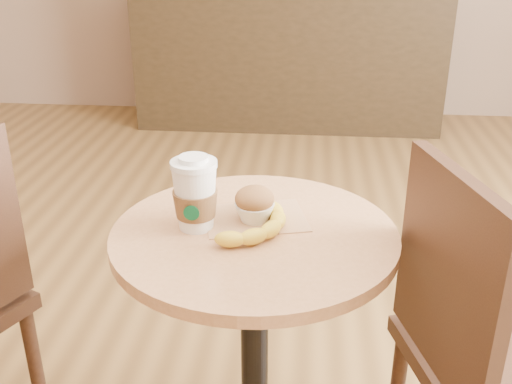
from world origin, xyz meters
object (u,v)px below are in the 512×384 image
Objects in this scene: muffin at (255,204)px; banana at (257,220)px; chair_right at (488,353)px; coffee_cup at (195,196)px; cafe_table at (255,312)px.

banana is at bearing -77.42° from muffin.
chair_right is 0.59m from banana.
muffin is 0.04m from banana.
banana is at bearing 2.30° from coffee_cup.
chair_right is 10.04× the size of muffin.
coffee_cup is 0.67× the size of banana.
coffee_cup is (-0.14, 0.00, 0.31)m from cafe_table.
banana is at bearing 60.67° from chair_right.
muffin is (-0.54, 0.17, 0.26)m from chair_right.
coffee_cup is at bearing -161.46° from muffin.
banana is at bearing 69.03° from cafe_table.
cafe_table is 0.55m from chair_right.
muffin is (0.13, 0.04, -0.03)m from coffee_cup.
coffee_cup reaches higher than muffin.
coffee_cup is at bearing 178.57° from cafe_table.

